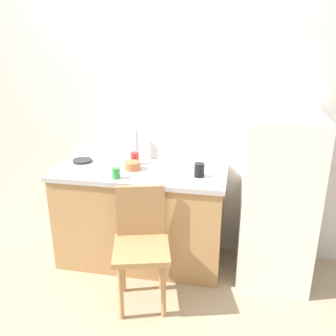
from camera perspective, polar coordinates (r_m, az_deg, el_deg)
name	(u,v)px	position (r m, az deg, el deg)	size (l,w,h in m)	color
ground_plane	(134,309)	(2.93, -5.32, -21.04)	(8.00, 8.00, 0.00)	tan
back_wall	(160,114)	(3.25, -1.18, 8.40)	(4.80, 0.10, 2.53)	silver
cabinet_base	(141,218)	(3.24, -4.22, -7.79)	(1.40, 0.60, 0.83)	tan
countertop	(140,172)	(3.06, -4.42, -0.61)	(1.44, 0.64, 0.04)	#B7B7BC
faucet	(137,145)	(3.26, -4.91, 3.62)	(0.02, 0.02, 0.28)	#B7B7BC
refrigerator	(277,200)	(3.04, 16.62, -4.86)	(0.56, 0.62, 1.37)	white
chair	(141,242)	(2.73, -4.21, -11.39)	(0.49, 0.49, 0.89)	tan
terracotta_bowl	(132,166)	(3.06, -5.57, 0.38)	(0.13, 0.13, 0.07)	#C67042
hotplate	(82,161)	(3.32, -13.22, 1.13)	(0.17, 0.17, 0.02)	#2D2D2D
cup_black	(199,170)	(2.89, 4.91, -0.32)	(0.08, 0.08, 0.11)	black
cup_red	(135,158)	(3.17, -5.22, 1.50)	(0.07, 0.07, 0.11)	red
cup_green	(116,173)	(2.88, -8.13, -0.79)	(0.06, 0.06, 0.09)	green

